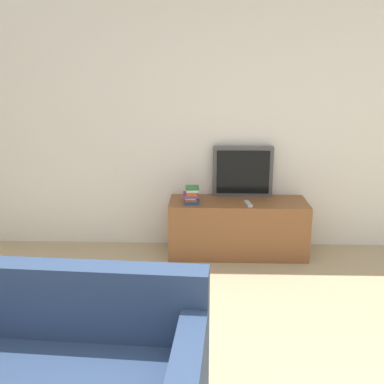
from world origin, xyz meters
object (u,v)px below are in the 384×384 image
television (243,171)px  book_stack (192,195)px  tv_stand (238,228)px  remote_on_stand (248,204)px

television → book_stack: bearing=-152.4°
tv_stand → remote_on_stand: (0.09, -0.13, 0.30)m
book_stack → television: bearing=27.6°
television → book_stack: (-0.53, -0.28, -0.19)m
tv_stand → television: (0.05, 0.21, 0.55)m
remote_on_stand → book_stack: bearing=173.7°
tv_stand → book_stack: size_ratio=6.50×
book_stack → remote_on_stand: book_stack is taller
tv_stand → remote_on_stand: 0.34m
tv_stand → television: television is taller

